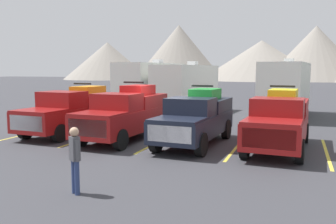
{
  "coord_description": "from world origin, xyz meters",
  "views": [
    {
      "loc": [
        5.78,
        -14.84,
        3.18
      ],
      "look_at": [
        0.0,
        1.16,
        1.2
      ],
      "focal_mm": 39.02,
      "sensor_mm": 36.0,
      "label": 1
    }
  ],
  "objects_px": {
    "pickup_truck_b": "(126,113)",
    "camper_trailer_a": "(151,84)",
    "pickup_truck_c": "(196,117)",
    "pickup_truck_a": "(72,110)",
    "camper_trailer_c": "(286,86)",
    "pickup_truck_d": "(279,120)",
    "camper_trailer_b": "(187,86)",
    "person_a": "(75,156)"
  },
  "relations": [
    {
      "from": "pickup_truck_a",
      "to": "pickup_truck_d",
      "type": "height_order",
      "value": "pickup_truck_d"
    },
    {
      "from": "pickup_truck_a",
      "to": "person_a",
      "type": "distance_m",
      "value": 9.42
    },
    {
      "from": "pickup_truck_d",
      "to": "camper_trailer_c",
      "type": "bearing_deg",
      "value": 90.79
    },
    {
      "from": "pickup_truck_c",
      "to": "pickup_truck_d",
      "type": "height_order",
      "value": "pickup_truck_d"
    },
    {
      "from": "pickup_truck_a",
      "to": "pickup_truck_d",
      "type": "xyz_separation_m",
      "value": [
        9.97,
        -0.36,
        0.01
      ]
    },
    {
      "from": "pickup_truck_c",
      "to": "camper_trailer_c",
      "type": "distance_m",
      "value": 11.36
    },
    {
      "from": "pickup_truck_c",
      "to": "camper_trailer_b",
      "type": "relative_size",
      "value": 0.65
    },
    {
      "from": "pickup_truck_c",
      "to": "pickup_truck_a",
      "type": "bearing_deg",
      "value": 175.49
    },
    {
      "from": "camper_trailer_b",
      "to": "person_a",
      "type": "height_order",
      "value": "camper_trailer_b"
    },
    {
      "from": "camper_trailer_a",
      "to": "camper_trailer_c",
      "type": "distance_m",
      "value": 9.7
    },
    {
      "from": "pickup_truck_a",
      "to": "pickup_truck_c",
      "type": "distance_m",
      "value": 6.6
    },
    {
      "from": "pickup_truck_c",
      "to": "camper_trailer_c",
      "type": "relative_size",
      "value": 0.64
    },
    {
      "from": "pickup_truck_c",
      "to": "pickup_truck_b",
      "type": "bearing_deg",
      "value": -178.4
    },
    {
      "from": "pickup_truck_d",
      "to": "camper_trailer_c",
      "type": "relative_size",
      "value": 0.66
    },
    {
      "from": "camper_trailer_c",
      "to": "person_a",
      "type": "xyz_separation_m",
      "value": [
        -4.44,
        -18.06,
        -1.07
      ]
    },
    {
      "from": "person_a",
      "to": "pickup_truck_b",
      "type": "bearing_deg",
      "value": 106.52
    },
    {
      "from": "pickup_truck_a",
      "to": "camper_trailer_a",
      "type": "height_order",
      "value": "camper_trailer_a"
    },
    {
      "from": "camper_trailer_b",
      "to": "person_a",
      "type": "xyz_separation_m",
      "value": [
        2.36,
        -17.52,
        -1.0
      ]
    },
    {
      "from": "pickup_truck_d",
      "to": "camper_trailer_a",
      "type": "bearing_deg",
      "value": 133.36
    },
    {
      "from": "pickup_truck_d",
      "to": "person_a",
      "type": "xyz_separation_m",
      "value": [
        -4.59,
        -7.37,
        -0.16
      ]
    },
    {
      "from": "camper_trailer_c",
      "to": "camper_trailer_b",
      "type": "bearing_deg",
      "value": -175.45
    },
    {
      "from": "camper_trailer_b",
      "to": "pickup_truck_b",
      "type": "bearing_deg",
      "value": -88.65
    },
    {
      "from": "pickup_truck_b",
      "to": "camper_trailer_a",
      "type": "relative_size",
      "value": 0.64
    },
    {
      "from": "pickup_truck_c",
      "to": "camper_trailer_c",
      "type": "height_order",
      "value": "camper_trailer_c"
    },
    {
      "from": "pickup_truck_a",
      "to": "camper_trailer_a",
      "type": "relative_size",
      "value": 0.68
    },
    {
      "from": "camper_trailer_a",
      "to": "camper_trailer_b",
      "type": "relative_size",
      "value": 1.0
    },
    {
      "from": "camper_trailer_a",
      "to": "person_a",
      "type": "bearing_deg",
      "value": -73.56
    },
    {
      "from": "pickup_truck_b",
      "to": "camper_trailer_b",
      "type": "relative_size",
      "value": 0.64
    },
    {
      "from": "camper_trailer_a",
      "to": "camper_trailer_b",
      "type": "bearing_deg",
      "value": -5.33
    },
    {
      "from": "pickup_truck_b",
      "to": "camper_trailer_b",
      "type": "distance_m",
      "value": 10.43
    },
    {
      "from": "pickup_truck_b",
      "to": "camper_trailer_c",
      "type": "xyz_separation_m",
      "value": [
        6.56,
        10.94,
        0.88
      ]
    },
    {
      "from": "pickup_truck_d",
      "to": "person_a",
      "type": "relative_size",
      "value": 3.34
    },
    {
      "from": "pickup_truck_a",
      "to": "pickup_truck_b",
      "type": "distance_m",
      "value": 3.32
    },
    {
      "from": "pickup_truck_a",
      "to": "camper_trailer_c",
      "type": "xyz_separation_m",
      "value": [
        9.82,
        10.33,
        0.92
      ]
    },
    {
      "from": "pickup_truck_d",
      "to": "camper_trailer_b",
      "type": "height_order",
      "value": "camper_trailer_b"
    },
    {
      "from": "camper_trailer_b",
      "to": "person_a",
      "type": "distance_m",
      "value": 17.7
    },
    {
      "from": "person_a",
      "to": "pickup_truck_c",
      "type": "bearing_deg",
      "value": 80.55
    },
    {
      "from": "camper_trailer_a",
      "to": "pickup_truck_b",
      "type": "bearing_deg",
      "value": -73.61
    },
    {
      "from": "pickup_truck_b",
      "to": "person_a",
      "type": "xyz_separation_m",
      "value": [
        2.11,
        -7.12,
        -0.19
      ]
    },
    {
      "from": "pickup_truck_a",
      "to": "camper_trailer_c",
      "type": "distance_m",
      "value": 14.28
    },
    {
      "from": "pickup_truck_b",
      "to": "pickup_truck_c",
      "type": "height_order",
      "value": "pickup_truck_b"
    },
    {
      "from": "pickup_truck_c",
      "to": "person_a",
      "type": "relative_size",
      "value": 3.26
    }
  ]
}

